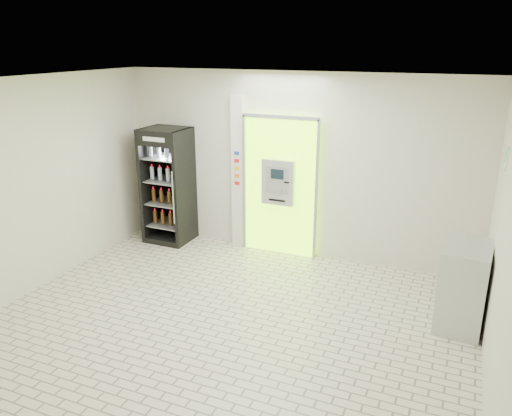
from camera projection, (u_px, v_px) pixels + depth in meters
The scene contains 7 objects.
ground at pixel (228, 322), 6.40m from camera, with size 6.00×6.00×0.00m, color beige.
room_shell at pixel (226, 184), 5.82m from camera, with size 6.00×6.00×6.00m.
atm_assembly at pixel (280, 185), 8.21m from camera, with size 1.30×0.24×2.33m.
pillar at pixel (238, 173), 8.49m from camera, with size 0.22×0.11×2.60m.
beverage_cooler at pixel (169, 188), 8.80m from camera, with size 0.77×0.73×2.03m.
steel_cabinet at pixel (463, 287), 6.18m from camera, with size 0.61×0.85×1.08m.
exit_sign at pixel (506, 158), 5.85m from camera, with size 0.02×0.22×0.26m.
Camera 1 is at (2.52, -5.02, 3.42)m, focal length 35.00 mm.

